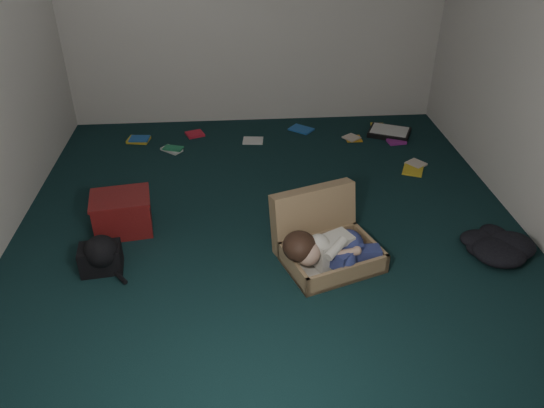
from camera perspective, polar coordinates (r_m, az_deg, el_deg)
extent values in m
plane|color=black|center=(4.17, -0.16, -2.99)|extent=(4.50, 4.50, 0.00)
plane|color=silver|center=(5.77, -1.99, 21.07)|extent=(4.50, 0.00, 4.50)
plane|color=silver|center=(1.61, 5.94, -10.85)|extent=(4.50, 0.00, 4.50)
cube|color=#9D7D56|center=(3.81, 6.51, -5.71)|extent=(0.77, 0.65, 0.15)
cube|color=beige|center=(3.83, 6.48, -6.14)|extent=(0.69, 0.58, 0.02)
cube|color=#9D7D56|center=(3.93, 4.49, -1.45)|extent=(0.68, 0.40, 0.48)
cube|color=silver|center=(3.74, 6.49, -4.91)|extent=(0.32, 0.27, 0.20)
sphere|color=tan|center=(3.60, 3.86, -5.28)|extent=(0.18, 0.18, 0.18)
ellipsoid|color=black|center=(3.60, 2.98, -4.57)|extent=(0.23, 0.24, 0.20)
ellipsoid|color=navy|center=(3.80, 8.24, -4.31)|extent=(0.21, 0.24, 0.20)
cube|color=navy|center=(3.71, 8.06, -5.55)|extent=(0.26, 0.25, 0.13)
cube|color=navy|center=(3.78, 9.92, -5.36)|extent=(0.23, 0.12, 0.10)
sphere|color=white|center=(3.85, 10.78, -5.01)|extent=(0.10, 0.10, 0.10)
sphere|color=white|center=(3.82, 11.29, -5.65)|extent=(0.09, 0.09, 0.09)
cylinder|color=tan|center=(3.65, 8.09, -5.23)|extent=(0.18, 0.11, 0.06)
cube|color=maroon|center=(4.27, -15.78, -1.12)|extent=(0.47, 0.39, 0.28)
cube|color=maroon|center=(4.19, -16.09, 0.65)|extent=(0.50, 0.42, 0.02)
cube|color=black|center=(5.89, 12.50, 7.52)|extent=(0.52, 0.46, 0.05)
cube|color=white|center=(5.87, 12.53, 7.78)|extent=(0.46, 0.41, 0.01)
cube|color=yellow|center=(5.78, -14.15, 6.66)|extent=(0.19, 0.14, 0.02)
cube|color=red|center=(5.81, -8.29, 7.42)|extent=(0.24, 0.23, 0.02)
cube|color=white|center=(5.61, -2.06, 6.85)|extent=(0.19, 0.22, 0.02)
cube|color=#205CAF|center=(5.88, 3.16, 8.03)|extent=(0.20, 0.23, 0.02)
cube|color=orange|center=(5.72, 8.76, 6.99)|extent=(0.24, 0.22, 0.02)
cube|color=#227E4F|center=(6.04, 11.30, 8.13)|extent=(0.20, 0.16, 0.02)
cube|color=#942588|center=(5.72, 13.24, 6.51)|extent=(0.24, 0.23, 0.02)
cube|color=beige|center=(5.32, 15.23, 4.20)|extent=(0.18, 0.21, 0.02)
cube|color=yellow|center=(5.20, 14.92, 3.55)|extent=(0.21, 0.23, 0.02)
cube|color=red|center=(5.93, 13.23, 7.44)|extent=(0.23, 0.21, 0.02)
cube|color=white|center=(5.50, -10.74, 5.73)|extent=(0.21, 0.17, 0.02)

